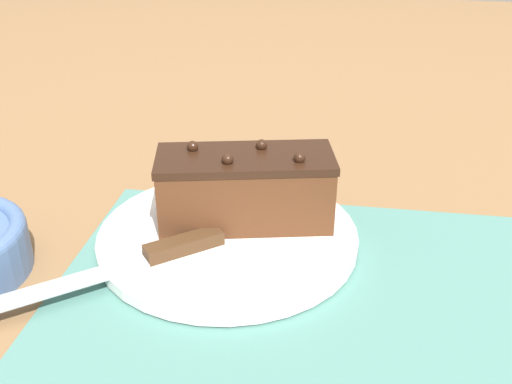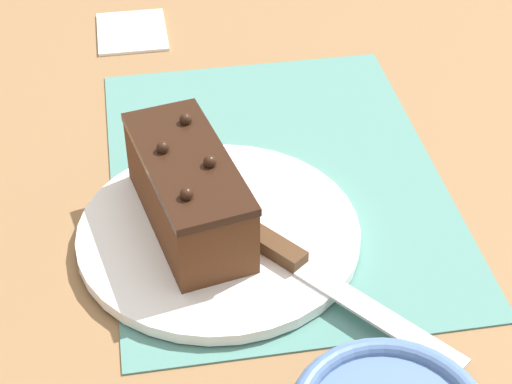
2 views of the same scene
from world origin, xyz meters
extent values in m
plane|color=olive|center=(0.00, 0.00, 0.00)|extent=(3.00, 3.00, 0.00)
cube|color=slate|center=(0.00, 0.00, 0.00)|extent=(0.46, 0.34, 0.00)
cylinder|color=white|center=(0.08, -0.07, 0.01)|extent=(0.27, 0.27, 0.01)
cube|color=#512D19|center=(0.07, -0.10, 0.05)|extent=(0.19, 0.11, 0.07)
cube|color=black|center=(0.07, -0.10, 0.09)|extent=(0.19, 0.11, 0.01)
sphere|color=black|center=(0.01, -0.09, 0.10)|extent=(0.01, 0.01, 0.01)
sphere|color=black|center=(0.05, -0.12, 0.10)|extent=(0.01, 0.01, 0.01)
sphere|color=black|center=(0.08, -0.08, 0.10)|extent=(0.01, 0.01, 0.01)
sphere|color=black|center=(0.12, -0.10, 0.10)|extent=(0.01, 0.01, 0.01)
cube|color=#472D19|center=(0.12, -0.03, 0.02)|extent=(0.07, 0.06, 0.01)
cube|color=#B7BABF|center=(0.22, 0.05, 0.02)|extent=(0.15, 0.12, 0.00)
camera|label=1|loc=(-0.02, 0.45, 0.35)|focal=42.00mm
camera|label=2|loc=(0.68, -0.14, 0.56)|focal=60.00mm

